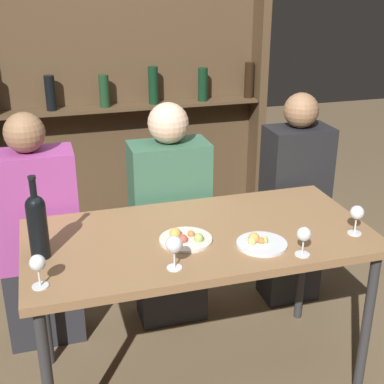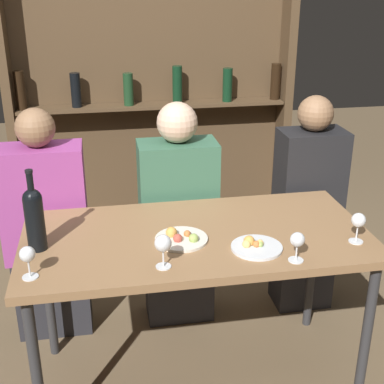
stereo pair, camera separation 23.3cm
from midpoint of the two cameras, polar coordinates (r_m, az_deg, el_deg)
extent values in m
plane|color=brown|center=(2.73, -1.90, -19.09)|extent=(10.00, 10.00, 0.00)
cube|color=olive|center=(2.30, -2.14, -4.93)|extent=(1.48, 0.73, 0.04)
cylinder|color=#2D2D30|center=(2.51, 15.56, -13.67)|extent=(0.04, 0.04, 0.74)
cylinder|color=#2D2D30|center=(2.71, -18.04, -10.96)|extent=(0.04, 0.04, 0.74)
cylinder|color=#2D2D30|center=(2.95, 9.49, -7.18)|extent=(0.04, 0.04, 0.74)
cube|color=#4C3823|center=(3.83, -8.77, 10.70)|extent=(1.91, 0.02, 2.09)
cube|color=#4C3823|center=(3.97, 5.48, 11.27)|extent=(0.06, 0.18, 2.09)
cube|color=#4C3823|center=(3.75, -8.45, 8.95)|extent=(1.83, 0.18, 0.02)
cylinder|color=black|center=(3.70, -16.67, 10.06)|extent=(0.07, 0.07, 0.23)
cylinder|color=#19381E|center=(3.70, -11.17, 10.50)|extent=(0.07, 0.07, 0.22)
cylinder|color=black|center=(3.75, -5.97, 11.23)|extent=(0.07, 0.07, 0.26)
cylinder|color=black|center=(3.82, -0.62, 11.39)|extent=(0.07, 0.07, 0.23)
cylinder|color=black|center=(3.93, 4.40, 11.80)|extent=(0.07, 0.07, 0.25)
cylinder|color=black|center=(2.18, -19.06, -4.08)|extent=(0.08, 0.08, 0.22)
sphere|color=black|center=(2.14, -19.43, -1.42)|extent=(0.08, 0.08, 0.08)
cylinder|color=black|center=(2.12, -19.62, -0.10)|extent=(0.03, 0.03, 0.11)
cylinder|color=black|center=(2.10, -19.83, 1.40)|extent=(0.03, 0.03, 0.01)
cylinder|color=silver|center=(2.15, 8.66, -6.68)|extent=(0.06, 0.06, 0.00)
cylinder|color=silver|center=(2.13, 8.72, -5.78)|extent=(0.01, 0.01, 0.07)
sphere|color=silver|center=(2.11, 8.80, -4.53)|extent=(0.06, 0.06, 0.06)
cylinder|color=silver|center=(2.36, 14.27, -4.35)|extent=(0.06, 0.06, 0.00)
cylinder|color=silver|center=(2.35, 14.37, -3.44)|extent=(0.01, 0.01, 0.08)
sphere|color=silver|center=(2.32, 14.50, -2.18)|extent=(0.06, 0.06, 0.06)
cylinder|color=silver|center=(2.04, -19.10, -9.56)|extent=(0.06, 0.06, 0.00)
cylinder|color=silver|center=(2.02, -19.25, -8.57)|extent=(0.01, 0.01, 0.08)
sphere|color=silver|center=(1.99, -19.45, -7.22)|extent=(0.06, 0.06, 0.06)
cylinder|color=silver|center=(2.05, -5.17, -8.14)|extent=(0.06, 0.06, 0.00)
cylinder|color=silver|center=(2.03, -5.21, -7.12)|extent=(0.01, 0.01, 0.08)
sphere|color=silver|center=(2.00, -5.27, -5.67)|extent=(0.07, 0.07, 0.07)
cylinder|color=silver|center=(2.20, 4.46, -5.63)|extent=(0.21, 0.21, 0.01)
sphere|color=#99B256|center=(2.20, 4.79, -5.28)|extent=(0.03, 0.03, 0.03)
sphere|color=#C67038|center=(2.20, 4.43, -5.30)|extent=(0.03, 0.03, 0.03)
sphere|color=#E5BC66|center=(2.19, 3.40, -5.33)|extent=(0.03, 0.03, 0.03)
sphere|color=gold|center=(2.20, 3.62, -5.00)|extent=(0.05, 0.05, 0.05)
sphere|color=#E5BC66|center=(2.21, 4.79, -5.14)|extent=(0.03, 0.03, 0.03)
cylinder|color=silver|center=(2.24, -3.66, -5.16)|extent=(0.22, 0.22, 0.01)
sphere|color=#B74C3D|center=(2.20, -4.01, -5.10)|extent=(0.04, 0.04, 0.04)
sphere|color=gold|center=(2.24, -4.78, -4.49)|extent=(0.05, 0.05, 0.05)
sphere|color=#99B256|center=(2.21, -2.32, -5.01)|extent=(0.04, 0.04, 0.04)
sphere|color=#C67038|center=(2.25, -3.08, -4.55)|extent=(0.03, 0.03, 0.03)
cube|color=#26262B|center=(2.98, -17.62, -10.97)|extent=(0.38, 0.22, 0.45)
cube|color=#9E3F8C|center=(2.73, -18.88, -1.84)|extent=(0.42, 0.22, 0.59)
sphere|color=#8C6647|center=(2.61, -19.95, 5.94)|extent=(0.19, 0.19, 0.19)
cube|color=#26262B|center=(3.01, -4.56, -9.43)|extent=(0.36, 0.22, 0.45)
cube|color=#38664C|center=(2.77, -4.88, -0.45)|extent=(0.40, 0.22, 0.57)
sphere|color=beige|center=(2.65, -5.16, 7.30)|extent=(0.20, 0.20, 0.20)
cube|color=#26262B|center=(3.21, 8.28, -7.44)|extent=(0.31, 0.22, 0.45)
cube|color=black|center=(2.98, 8.83, 1.29)|extent=(0.35, 0.22, 0.59)
sphere|color=#8C6647|center=(2.87, 9.30, 8.57)|extent=(0.19, 0.19, 0.19)
camera|label=1|loc=(0.12, -92.86, -1.19)|focal=50.00mm
camera|label=2|loc=(0.12, 87.14, 1.19)|focal=50.00mm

